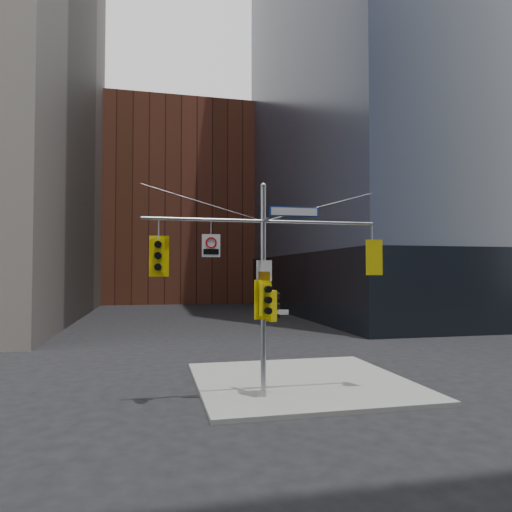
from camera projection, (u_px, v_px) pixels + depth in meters
name	position (u px, v px, depth m)	size (l,w,h in m)	color
ground	(280.00, 420.00, 13.17)	(160.00, 160.00, 0.00)	black
sidewalk_corner	(302.00, 381.00, 17.51)	(8.00, 8.00, 0.15)	gray
podium_ne	(444.00, 283.00, 50.66)	(36.40, 36.40, 6.00)	black
brick_midrise	(177.00, 209.00, 70.18)	(26.00, 20.00, 28.00)	brown
signal_assembly	(263.00, 268.00, 15.27)	(8.00, 0.80, 7.30)	#95989E
traffic_light_west_arm	(159.00, 256.00, 14.53)	(0.63, 0.53, 1.32)	yellow
traffic_light_east_arm	(372.00, 258.00, 16.16)	(0.59, 0.50, 1.24)	yellow
traffic_light_pole_side	(273.00, 306.00, 15.31)	(0.45, 0.39, 1.04)	yellow
traffic_light_pole_front	(265.00, 300.00, 14.97)	(0.61, 0.57, 1.30)	yellow
street_sign_blade	(294.00, 212.00, 15.58)	(1.72, 0.11, 0.33)	#103795
regulatory_sign_arm	(211.00, 245.00, 14.88)	(0.60, 0.08, 0.75)	silver
regulatory_sign_pole	(264.00, 271.00, 15.15)	(0.52, 0.07, 0.68)	silver
street_blade_ew	(276.00, 312.00, 15.32)	(0.84, 0.10, 0.17)	silver
street_blade_ns	(260.00, 314.00, 15.66)	(0.13, 0.80, 0.16)	#145926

